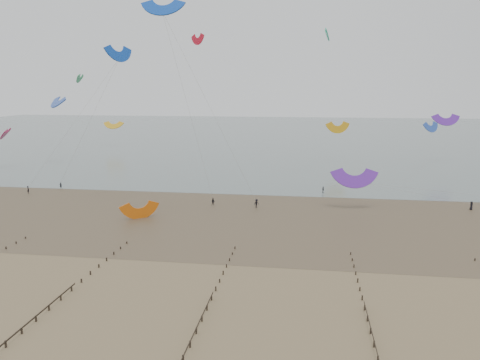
% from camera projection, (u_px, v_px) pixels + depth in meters
% --- Properties ---
extents(ground, '(500.00, 500.00, 0.00)m').
position_uv_depth(ground, '(192.00, 277.00, 63.18)').
color(ground, brown).
rests_on(ground, ground).
extents(sea_and_shore, '(500.00, 665.00, 0.03)m').
position_uv_depth(sea_and_shore, '(213.00, 211.00, 97.14)').
color(sea_and_shore, '#475654').
rests_on(sea_and_shore, ground).
extents(groynes, '(72.16, 50.16, 1.00)m').
position_uv_depth(groynes, '(185.00, 355.00, 44.04)').
color(groynes, black).
rests_on(groynes, ground).
extents(kitesurfer_lead, '(0.80, 0.77, 1.85)m').
position_uv_depth(kitesurfer_lead, '(28.00, 190.00, 113.05)').
color(kitesurfer_lead, black).
rests_on(kitesurfer_lead, ground).
extents(kitesurfers, '(123.97, 24.34, 1.90)m').
position_uv_depth(kitesurfers, '(386.00, 198.00, 105.10)').
color(kitesurfers, black).
rests_on(kitesurfers, ground).
extents(grounded_kite, '(8.30, 7.98, 3.60)m').
position_uv_depth(grounded_kite, '(140.00, 218.00, 91.63)').
color(grounded_kite, orange).
rests_on(grounded_kite, ground).
extents(kites_airborne, '(236.38, 112.36, 42.42)m').
position_uv_depth(kites_airborne, '(226.00, 108.00, 147.36)').
color(kites_airborne, '#6624AE').
rests_on(kites_airborne, ground).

